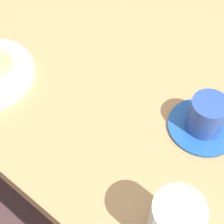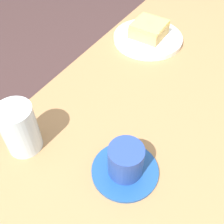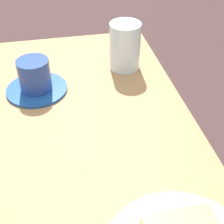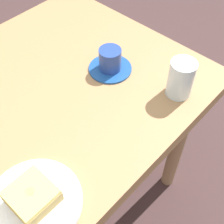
{
  "view_description": "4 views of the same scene",
  "coord_description": "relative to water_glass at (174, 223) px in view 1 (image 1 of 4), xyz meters",
  "views": [
    {
      "loc": [
        -0.4,
        0.48,
        1.25
      ],
      "look_at": [
        -0.17,
        0.18,
        0.74
      ],
      "focal_mm": 53.25,
      "sensor_mm": 36.0,
      "label": 1
    },
    {
      "loc": [
        -0.57,
        -0.05,
        1.2
      ],
      "look_at": [
        -0.2,
        0.18,
        0.72
      ],
      "focal_mm": 44.04,
      "sensor_mm": 36.0,
      "label": 2
    },
    {
      "loc": [
        0.31,
        0.13,
        1.13
      ],
      "look_at": [
        -0.15,
        0.22,
        0.75
      ],
      "focal_mm": 51.56,
      "sensor_mm": 36.0,
      "label": 3
    },
    {
      "loc": [
        0.23,
        0.58,
        1.38
      ],
      "look_at": [
        -0.16,
        0.22,
        0.74
      ],
      "focal_mm": 49.56,
      "sensor_mm": 36.0,
      "label": 4
    }
  ],
  "objects": [
    {
      "name": "coffee_cup",
      "position": [
        0.06,
        -0.22,
        -0.02
      ],
      "size": [
        0.14,
        0.14,
        0.08
      ],
      "color": "#1A478C",
      "rests_on": "table"
    },
    {
      "name": "water_glass",
      "position": [
        0.0,
        0.0,
        0.0
      ],
      "size": [
        0.08,
        0.08,
        0.12
      ],
      "primitive_type": "cylinder",
      "color": "silver",
      "rests_on": "table"
    },
    {
      "name": "ground_plane",
      "position": [
        0.37,
        -0.3,
        -0.76
      ],
      "size": [
        6.0,
        6.0,
        0.0
      ],
      "primitive_type": "plane",
      "color": "#3F2B2B"
    },
    {
      "name": "table",
      "position": [
        0.37,
        -0.3,
        -0.14
      ],
      "size": [
        1.14,
        0.78,
        0.7
      ],
      "color": "#9B7249",
      "rests_on": "ground_plane"
    }
  ]
}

